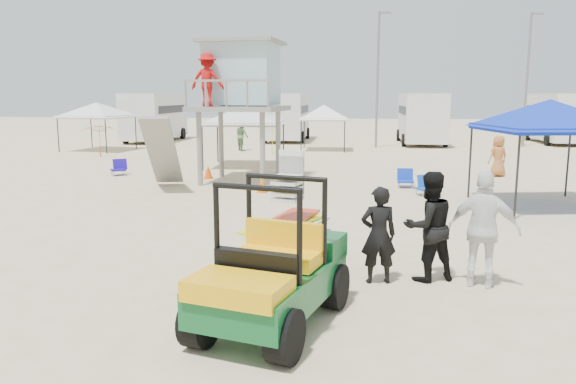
# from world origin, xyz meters

# --- Properties ---
(ground) EXTENTS (140.00, 140.00, 0.00)m
(ground) POSITION_xyz_m (0.00, 0.00, 0.00)
(ground) COLOR beige
(ground) RESTS_ON ground
(utility_cart) EXTENTS (1.96, 2.88, 2.00)m
(utility_cart) POSITION_xyz_m (0.66, -0.34, 0.93)
(utility_cart) COLOR #0C5123
(utility_cart) RESTS_ON ground
(surf_trailer) EXTENTS (1.55, 2.24, 1.94)m
(surf_trailer) POSITION_xyz_m (0.67, 1.99, 0.79)
(surf_trailer) COLOR black
(surf_trailer) RESTS_ON ground
(man_left) EXTENTS (0.66, 0.50, 1.65)m
(man_left) POSITION_xyz_m (2.18, 1.69, 0.83)
(man_left) COLOR black
(man_left) RESTS_ON ground
(man_mid) EXTENTS (1.12, 1.02, 1.88)m
(man_mid) POSITION_xyz_m (3.03, 1.94, 0.94)
(man_mid) COLOR black
(man_mid) RESTS_ON ground
(man_right) EXTENTS (1.22, 0.76, 1.94)m
(man_right) POSITION_xyz_m (3.88, 1.69, 0.97)
(man_right) COLOR white
(man_right) RESTS_ON ground
(lifeguard_tower) EXTENTS (3.39, 3.39, 4.96)m
(lifeguard_tower) POSITION_xyz_m (-2.48, 12.63, 3.70)
(lifeguard_tower) COLOR gray
(lifeguard_tower) RESTS_ON ground
(canopy_blue) EXTENTS (3.82, 3.82, 3.43)m
(canopy_blue) POSITION_xyz_m (7.10, 8.90, 2.88)
(canopy_blue) COLOR black
(canopy_blue) RESTS_ON ground
(canopy_white_a) EXTENTS (3.43, 3.43, 3.13)m
(canopy_white_a) POSITION_xyz_m (-3.10, 16.96, 2.58)
(canopy_white_a) COLOR black
(canopy_white_a) RESTS_ON ground
(canopy_white_b) EXTENTS (3.67, 3.67, 3.14)m
(canopy_white_b) POSITION_xyz_m (-12.92, 23.20, 2.59)
(canopy_white_b) COLOR black
(canopy_white_b) RESTS_ON ground
(canopy_white_c) EXTENTS (2.62, 2.62, 3.01)m
(canopy_white_c) POSITION_xyz_m (-0.07, 24.80, 2.46)
(canopy_white_c) COLOR black
(canopy_white_c) RESTS_ON ground
(umbrella_a) EXTENTS (2.43, 2.45, 1.69)m
(umbrella_a) POSITION_xyz_m (-11.23, 19.73, 0.85)
(umbrella_a) COLOR #B23813
(umbrella_a) RESTS_ON ground
(umbrella_b) EXTENTS (2.63, 2.63, 1.70)m
(umbrella_b) POSITION_xyz_m (-2.59, 22.02, 0.85)
(umbrella_b) COLOR yellow
(umbrella_b) RESTS_ON ground
(cone_near) EXTENTS (0.34, 0.34, 0.50)m
(cone_near) POSITION_xyz_m (-1.23, 10.33, 0.25)
(cone_near) COLOR #DB6206
(cone_near) RESTS_ON ground
(cone_far) EXTENTS (0.34, 0.34, 0.50)m
(cone_far) POSITION_xyz_m (-3.79, 13.12, 0.25)
(cone_far) COLOR #E64B07
(cone_far) RESTS_ON ground
(beach_chair_a) EXTENTS (0.73, 0.82, 0.64)m
(beach_chair_a) POSITION_xyz_m (-7.55, 13.64, 0.31)
(beach_chair_a) COLOR #1D0D93
(beach_chair_a) RESTS_ON ground
(beach_chair_b) EXTENTS (0.69, 0.76, 0.64)m
(beach_chair_b) POSITION_xyz_m (4.02, 10.43, 0.31)
(beach_chair_b) COLOR #1148B8
(beach_chair_b) RESTS_ON ground
(beach_chair_c) EXTENTS (0.55, 0.58, 0.64)m
(beach_chair_c) POSITION_xyz_m (3.50, 11.94, 0.31)
(beach_chair_c) COLOR #1031AE
(beach_chair_c) RESTS_ON ground
(rv_far_left) EXTENTS (2.64, 6.80, 3.25)m
(rv_far_left) POSITION_xyz_m (-12.00, 29.99, 1.80)
(rv_far_left) COLOR silver
(rv_far_left) RESTS_ON ground
(rv_mid_left) EXTENTS (2.65, 6.50, 3.25)m
(rv_mid_left) POSITION_xyz_m (-3.00, 31.49, 1.80)
(rv_mid_left) COLOR silver
(rv_mid_left) RESTS_ON ground
(rv_mid_right) EXTENTS (2.64, 7.00, 3.25)m
(rv_mid_right) POSITION_xyz_m (6.00, 29.99, 1.80)
(rv_mid_right) COLOR silver
(rv_mid_right) RESTS_ON ground
(rv_far_right) EXTENTS (2.64, 6.60, 3.25)m
(rv_far_right) POSITION_xyz_m (15.00, 31.49, 1.80)
(rv_far_right) COLOR silver
(rv_far_right) RESTS_ON ground
(light_pole_left) EXTENTS (0.14, 0.14, 8.00)m
(light_pole_left) POSITION_xyz_m (3.00, 27.00, 4.00)
(light_pole_left) COLOR slate
(light_pole_left) RESTS_ON ground
(light_pole_right) EXTENTS (0.14, 0.14, 8.00)m
(light_pole_right) POSITION_xyz_m (12.00, 28.50, 4.00)
(light_pole_right) COLOR slate
(light_pole_right) RESTS_ON ground
(distant_beachgoers) EXTENTS (21.22, 15.46, 1.79)m
(distant_beachgoers) POSITION_xyz_m (-1.86, 21.08, 0.87)
(distant_beachgoers) COLOR #B06932
(distant_beachgoers) RESTS_ON ground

